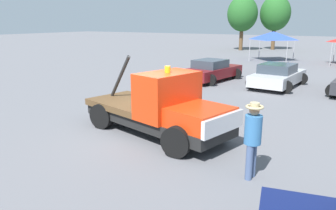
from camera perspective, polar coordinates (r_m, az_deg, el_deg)
ground_plane at (r=11.03m, az=-2.25°, el=-4.96°), size 160.00×160.00×0.00m
tow_truck at (r=10.53m, az=-1.07°, el=-0.70°), size 5.74×3.15×2.51m
person_near_truck at (r=7.90m, az=14.55°, el=-4.99°), size 0.41×0.41×1.86m
parked_car_maroon at (r=20.77m, az=7.58°, el=5.98°), size 2.91×4.75×1.34m
parked_car_silver at (r=19.61m, az=18.58°, el=4.86°), size 2.81×4.70×1.34m
canopy_tent_blue at (r=32.77m, az=17.87°, el=11.43°), size 3.40×3.40×2.70m
tree_left at (r=43.41m, az=12.84°, el=15.21°), size 3.75×3.75×6.70m
tree_center at (r=45.44m, az=18.18°, el=14.92°), size 3.82×3.82×6.82m
traffic_cone at (r=14.84m, az=-5.29°, el=1.11°), size 0.40×0.40×0.55m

